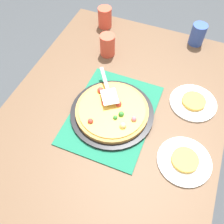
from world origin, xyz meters
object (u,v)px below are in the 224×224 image
at_px(pizza, 112,110).
at_px(pizza_server, 107,89).
at_px(pizza_pan, 112,113).
at_px(cup_corner, 198,34).
at_px(served_slice_left, 194,101).
at_px(plate_near_left, 193,103).
at_px(cup_near, 105,17).
at_px(served_slice_right, 185,160).
at_px(plate_far_right, 184,161).
at_px(cup_far, 107,45).

bearing_deg(pizza, pizza_server, -145.34).
distance_m(pizza_pan, cup_corner, 0.69).
xyz_separation_m(served_slice_left, pizza_server, (0.12, -0.39, 0.05)).
height_order(pizza_pan, cup_corner, cup_corner).
height_order(pizza_pan, plate_near_left, pizza_pan).
relative_size(cup_near, cup_corner, 1.00).
bearing_deg(cup_near, served_slice_right, 42.61).
xyz_separation_m(pizza_pan, plate_far_right, (0.11, 0.36, -0.01)).
xyz_separation_m(pizza, cup_corner, (-0.64, 0.26, 0.03)).
height_order(pizza, served_slice_right, pizza).
relative_size(pizza, plate_far_right, 1.50).
bearing_deg(cup_far, plate_near_left, 71.70).
relative_size(cup_near, pizza_server, 0.56).
relative_size(pizza, cup_far, 2.75).
xyz_separation_m(plate_far_right, served_slice_right, (0.00, 0.00, 0.01)).
relative_size(pizza, cup_near, 2.75).
bearing_deg(plate_far_right, pizza, -106.50).
distance_m(plate_far_right, cup_corner, 0.75).
xyz_separation_m(pizza, served_slice_left, (-0.20, 0.33, -0.02)).
bearing_deg(served_slice_left, cup_corner, -170.16).
xyz_separation_m(pizza_pan, pizza, (0.00, 0.00, 0.02)).
height_order(pizza, cup_near, cup_near).
height_order(pizza, plate_far_right, pizza).
relative_size(pizza_pan, plate_near_left, 1.73).
xyz_separation_m(pizza_pan, cup_corner, (-0.64, 0.26, 0.05)).
bearing_deg(plate_far_right, pizza_server, -114.31).
bearing_deg(pizza_pan, plate_near_left, 121.32).
bearing_deg(pizza, served_slice_right, 73.50).
xyz_separation_m(plate_near_left, cup_corner, (-0.44, -0.08, 0.06)).
height_order(served_slice_right, cup_far, cup_far).
height_order(cup_corner, pizza_server, cup_corner).
bearing_deg(plate_far_right, plate_near_left, -175.24).
height_order(plate_near_left, cup_far, cup_far).
bearing_deg(plate_near_left, served_slice_right, 4.76).
bearing_deg(pizza_server, cup_corner, 150.79).
xyz_separation_m(plate_far_right, cup_near, (-0.70, -0.64, 0.06)).
bearing_deg(plate_near_left, pizza, -58.62).
distance_m(pizza_pan, cup_far, 0.41).
relative_size(plate_near_left, served_slice_right, 2.00).
xyz_separation_m(pizza, plate_far_right, (0.11, 0.36, -0.03)).
height_order(plate_near_left, pizza_server, pizza_server).
distance_m(pizza_pan, served_slice_left, 0.39).
height_order(plate_near_left, plate_far_right, same).
height_order(pizza, served_slice_left, pizza).
distance_m(pizza, cup_far, 0.41).
xyz_separation_m(plate_near_left, plate_far_right, (0.31, 0.03, 0.00)).
distance_m(served_slice_right, cup_corner, 0.75).
bearing_deg(plate_far_right, cup_far, -131.79).
bearing_deg(pizza_pan, plate_far_right, 73.48).
height_order(served_slice_left, pizza_server, pizza_server).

